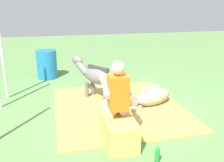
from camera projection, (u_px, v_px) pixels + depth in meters
The scene contains 9 objects.
ground_plane at pixel (121, 110), 5.14m from camera, with size 24.00×24.00×0.00m, color #608C4C.
hay_patch at pixel (119, 107), 5.26m from camera, with size 2.87×2.60×0.02m, color tan.
hay_bale at pixel (119, 131), 3.89m from camera, with size 0.79×0.45×0.43m, color tan.
person_seated at pixel (116, 97), 3.89m from camera, with size 0.66×0.41×1.31m.
pony_standing at pixel (95, 76), 5.59m from camera, with size 1.16×0.93×0.91m.
pony_lying at pixel (150, 97), 5.32m from camera, with size 0.72×1.35×0.42m.
soda_bottle at pixel (157, 154), 3.44m from camera, with size 0.07×0.07×0.27m.
water_barrel at pixel (47, 64), 7.19m from camera, with size 0.56×0.56×0.81m, color #1E72B2.
tent_pole_right at pixel (1, 51), 5.47m from camera, with size 0.06×0.06×2.21m, color silver.
Camera 1 is at (-4.54, 1.27, 2.14)m, focal length 40.27 mm.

